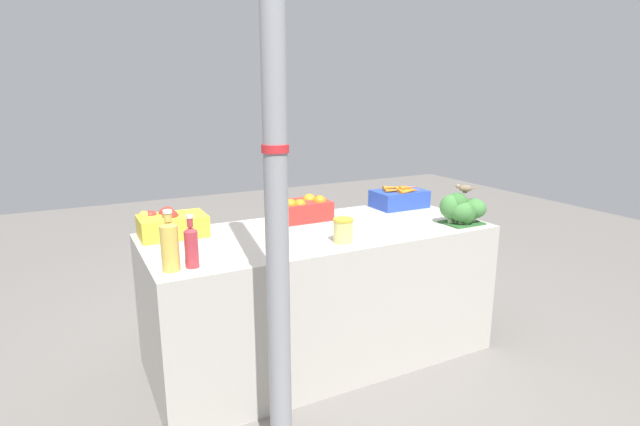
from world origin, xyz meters
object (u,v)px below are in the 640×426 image
carrot_crate (400,198)px  orange_crate (300,209)px  support_pole (276,181)px  juice_bottle_ruby (191,246)px  sparrow_bird (465,188)px  apple_crate (171,223)px  pickle_jar (344,230)px  broccoli_pile (461,209)px  juice_bottle_golden (170,245)px

carrot_crate → orange_crate: bearing=-180.0°
support_pole → juice_bottle_ruby: support_pole is taller
orange_crate → sparrow_bird: (0.81, -0.53, 0.15)m
apple_crate → juice_bottle_ruby: juice_bottle_ruby is taller
apple_crate → pickle_jar: 0.94m
broccoli_pile → juice_bottle_ruby: juice_bottle_ruby is taller
support_pole → sparrow_bird: size_ratio=21.96×
sparrow_bird → broccoli_pile: bearing=22.9°
orange_crate → juice_bottle_golden: 1.04m
orange_crate → juice_bottle_ruby: size_ratio=1.46×
broccoli_pile → juice_bottle_ruby: size_ratio=1.15×
juice_bottle_ruby → juice_bottle_golden: bearing=180.0°
orange_crate → broccoli_pile: 0.96m
orange_crate → juice_bottle_golden: juice_bottle_golden is taller
broccoli_pile → sparrow_bird: bearing=-17.0°
orange_crate → carrot_crate: 0.75m
juice_bottle_golden → pickle_jar: size_ratio=2.15×
broccoli_pile → pickle_jar: 0.80m
juice_bottle_golden → sparrow_bird: size_ratio=2.45×
orange_crate → carrot_crate: (0.75, 0.00, -0.00)m
apple_crate → carrot_crate: (1.52, -0.01, -0.01)m
carrot_crate → pickle_jar: (-0.74, -0.52, -0.00)m
apple_crate → pickle_jar: apple_crate is taller
carrot_crate → sparrow_bird: (0.07, -0.53, 0.15)m
support_pole → apple_crate: support_pole is taller
orange_crate → juice_bottle_ruby: 0.96m
juice_bottle_ruby → pickle_jar: bearing=1.2°
apple_crate → carrot_crate: size_ratio=1.00×
support_pole → pickle_jar: bearing=39.3°
support_pole → pickle_jar: support_pole is taller
apple_crate → broccoli_pile: 1.67m
broccoli_pile → juice_bottle_ruby: (-1.59, -0.01, 0.01)m
carrot_crate → juice_bottle_golden: (-1.63, -0.54, 0.05)m
apple_crate → sparrow_bird: sparrow_bird is taller
apple_crate → broccoli_pile: (1.57, -0.54, 0.02)m
carrot_crate → juice_bottle_golden: juice_bottle_golden is taller
pickle_jar → sparrow_bird: size_ratio=1.14×
carrot_crate → sparrow_bird: sparrow_bird is taller
support_pole → carrot_crate: 1.68m
apple_crate → orange_crate: size_ratio=1.00×
orange_crate → support_pole: bearing=-119.7°
juice_bottle_ruby → pickle_jar: (0.80, 0.02, -0.04)m
support_pole → sparrow_bird: 1.47m
pickle_jar → juice_bottle_golden: bearing=-178.9°
broccoli_pile → juice_bottle_golden: juice_bottle_golden is taller
apple_crate → broccoli_pile: broccoli_pile is taller
orange_crate → broccoli_pile: size_ratio=1.26×
orange_crate → sparrow_bird: bearing=-33.2°
orange_crate → carrot_crate: bearing=0.0°
apple_crate → carrot_crate: bearing=-0.5°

